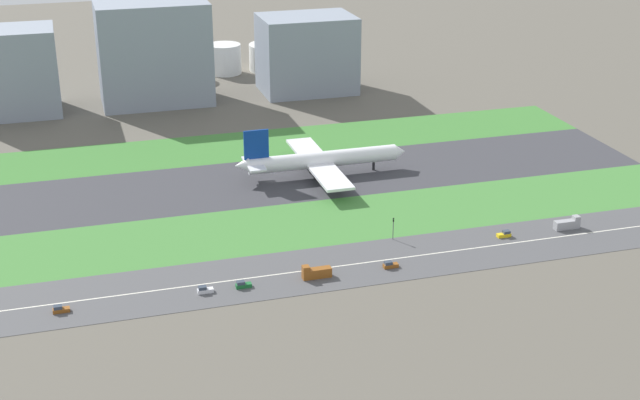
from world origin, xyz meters
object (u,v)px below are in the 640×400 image
object	(u,v)px
office_tower	(307,54)
fuel_tank_centre	(224,59)
car_4	(60,309)
terminal_building	(11,72)
traffic_light	(393,227)
fuel_tank_west	(173,60)
airliner	(319,160)
truck_0	(568,224)
fuel_tank_east	(274,57)
car_5	(390,265)
truck_1	(316,273)
hangar_building	(154,53)
car_2	(205,290)
car_0	(504,234)
car_1	(243,285)

from	to	relation	value
office_tower	fuel_tank_centre	distance (m)	56.36
car_4	terminal_building	distance (m)	193.40
car_4	fuel_tank_centre	distance (m)	253.29
traffic_light	fuel_tank_west	xyz separation A→B (m)	(-37.80, 219.01, 4.50)
airliner	truck_0	bearing A→B (deg)	-47.28
fuel_tank_east	car_5	bearing A→B (deg)	-95.51
car_4	fuel_tank_west	xyz separation A→B (m)	(62.63, 237.00, 7.87)
truck_1	fuel_tank_east	world-z (taller)	fuel_tank_east
truck_1	airliner	bearing A→B (deg)	-106.97
terminal_building	airliner	bearing A→B (deg)	-46.44
terminal_building	hangar_building	bearing A→B (deg)	0.00
airliner	car_2	distance (m)	95.99
fuel_tank_centre	traffic_light	bearing A→B (deg)	-87.04
car_0	terminal_building	size ratio (longest dim) A/B	0.11
terminal_building	hangar_building	world-z (taller)	hangar_building
car_2	truck_0	xyz separation A→B (m)	(118.49, 10.00, 0.75)
truck_1	terminal_building	bearing A→B (deg)	-66.22
truck_1	fuel_tank_west	distance (m)	237.23
car_5	truck_1	xyz separation A→B (m)	(-22.49, -0.00, 0.75)
car_0	fuel_tank_east	world-z (taller)	fuel_tank_east
terminal_building	fuel_tank_west	size ratio (longest dim) A/B	2.12
truck_0	fuel_tank_centre	size ratio (longest dim) A/B	0.48
car_1	fuel_tank_centre	world-z (taller)	fuel_tank_centre
airliner	fuel_tank_east	size ratio (longest dim) A/B	2.50
car_2	car_5	xyz separation A→B (m)	(54.38, 0.00, 0.00)
terminal_building	hangar_building	distance (m)	63.13
car_0	car_4	distance (m)	135.03
fuel_tank_centre	car_4	bearing A→B (deg)	-110.61
airliner	car_2	size ratio (longest dim) A/B	14.77
car_2	car_5	bearing A→B (deg)	-180.00
airliner	truck_1	bearing A→B (deg)	-106.97
car_2	terminal_building	world-z (taller)	terminal_building
car_2	fuel_tank_west	size ratio (longest dim) A/B	0.23
car_5	terminal_building	distance (m)	220.60
car_2	traffic_light	distance (m)	64.70
car_1	traffic_light	world-z (taller)	traffic_light
car_5	hangar_building	bearing A→B (deg)	-77.07
truck_0	truck_1	size ratio (longest dim) A/B	1.00
traffic_light	hangar_building	xyz separation A→B (m)	(-51.77, 174.01, 19.13)
car_0	car_1	bearing A→B (deg)	-173.33
car_4	fuel_tank_centre	xyz separation A→B (m)	(89.11, 237.00, 6.77)
car_0	fuel_tank_east	bearing A→B (deg)	94.79
airliner	truck_1	world-z (taller)	airliner
airliner	office_tower	xyz separation A→B (m)	(27.27, 114.00, 12.10)
car_4	office_tower	xyz separation A→B (m)	(121.34, 192.00, 17.41)
fuel_tank_east	fuel_tank_west	bearing A→B (deg)	180.00
fuel_tank_west	car_4	bearing A→B (deg)	-104.80
car_1	hangar_building	xyz separation A→B (m)	(-0.43, 192.00, 22.50)
car_0	fuel_tank_west	bearing A→B (deg)	107.60
truck_0	fuel_tank_centre	bearing A→B (deg)	106.62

